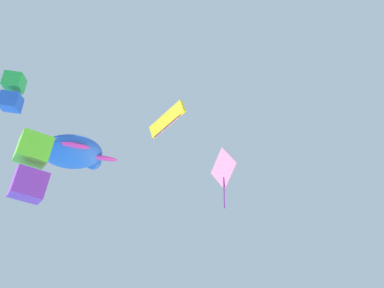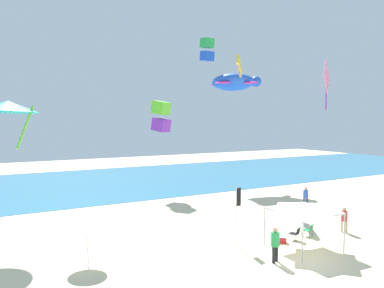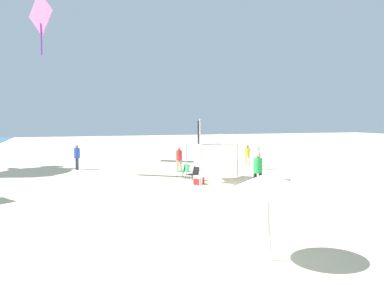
{
  "view_description": "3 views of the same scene",
  "coord_description": "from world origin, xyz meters",
  "px_view_note": "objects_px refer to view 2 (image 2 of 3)",
  "views": [
    {
      "loc": [
        -17.38,
        13.36,
        2.21
      ],
      "look_at": [
        0.98,
        13.55,
        8.85
      ],
      "focal_mm": 39.54,
      "sensor_mm": 36.0,
      "label": 1
    },
    {
      "loc": [
        -14.46,
        -14.17,
        7.44
      ],
      "look_at": [
        0.98,
        13.43,
        5.52
      ],
      "focal_mm": 34.98,
      "sensor_mm": 36.0,
      "label": 2
    },
    {
      "loc": [
        -18.37,
        9.87,
        3.62
      ],
      "look_at": [
        1.08,
        3.3,
        2.23
      ],
      "focal_mm": 36.24,
      "sensor_mm": 36.0,
      "label": 3
    }
  ],
  "objects_px": {
    "person_kite_handler": "(275,242)",
    "kite_parafoil_yellow": "(239,66)",
    "kite_turtle_blue": "(234,82)",
    "kite_delta_teal": "(8,107)",
    "folding_chair_left_of_tent": "(296,233)",
    "banner_flag": "(237,210)",
    "canopy_tent": "(303,207)",
    "kite_box_lime": "(161,116)",
    "cooler_box": "(281,239)",
    "beach_umbrella": "(85,226)",
    "kite_box_green": "(207,50)",
    "person_beachcomber": "(344,218)",
    "kite_diamond_pink": "(327,78)",
    "folding_chair_facing_ocean": "(309,229)",
    "person_far_stroller": "(306,196)"
  },
  "relations": [
    {
      "from": "beach_umbrella",
      "to": "kite_parafoil_yellow",
      "type": "xyz_separation_m",
      "value": [
        17.16,
        10.08,
        10.66
      ]
    },
    {
      "from": "kite_turtle_blue",
      "to": "kite_delta_teal",
      "type": "bearing_deg",
      "value": -138.91
    },
    {
      "from": "canopy_tent",
      "to": "beach_umbrella",
      "type": "height_order",
      "value": "canopy_tent"
    },
    {
      "from": "kite_parafoil_yellow",
      "to": "kite_diamond_pink",
      "type": "distance_m",
      "value": 8.54
    },
    {
      "from": "banner_flag",
      "to": "kite_delta_teal",
      "type": "bearing_deg",
      "value": 144.95
    },
    {
      "from": "cooler_box",
      "to": "banner_flag",
      "type": "bearing_deg",
      "value": 160.7
    },
    {
      "from": "banner_flag",
      "to": "kite_delta_teal",
      "type": "distance_m",
      "value": 15.6
    },
    {
      "from": "folding_chair_left_of_tent",
      "to": "kite_parafoil_yellow",
      "type": "distance_m",
      "value": 18.1
    },
    {
      "from": "folding_chair_facing_ocean",
      "to": "banner_flag",
      "type": "relative_size",
      "value": 0.23
    },
    {
      "from": "folding_chair_left_of_tent",
      "to": "kite_parafoil_yellow",
      "type": "relative_size",
      "value": 0.33
    },
    {
      "from": "kite_parafoil_yellow",
      "to": "kite_box_green",
      "type": "xyz_separation_m",
      "value": [
        3.66,
        11.88,
        3.89
      ]
    },
    {
      "from": "kite_diamond_pink",
      "to": "person_kite_handler",
      "type": "bearing_deg",
      "value": -175.83
    },
    {
      "from": "person_far_stroller",
      "to": "kite_diamond_pink",
      "type": "height_order",
      "value": "kite_diamond_pink"
    },
    {
      "from": "person_beachcomber",
      "to": "kite_diamond_pink",
      "type": "height_order",
      "value": "kite_diamond_pink"
    },
    {
      "from": "kite_delta_teal",
      "to": "person_kite_handler",
      "type": "bearing_deg",
      "value": -166.73
    },
    {
      "from": "folding_chair_left_of_tent",
      "to": "kite_delta_teal",
      "type": "xyz_separation_m",
      "value": [
        -15.49,
        9.23,
        7.9
      ]
    },
    {
      "from": "beach_umbrella",
      "to": "folding_chair_left_of_tent",
      "type": "bearing_deg",
      "value": -10.84
    },
    {
      "from": "banner_flag",
      "to": "kite_turtle_blue",
      "type": "relative_size",
      "value": 0.56
    },
    {
      "from": "person_beachcomber",
      "to": "kite_box_green",
      "type": "height_order",
      "value": "kite_box_green"
    },
    {
      "from": "person_far_stroller",
      "to": "kite_delta_teal",
      "type": "xyz_separation_m",
      "value": [
        -22.76,
        3.08,
        7.32
      ]
    },
    {
      "from": "folding_chair_left_of_tent",
      "to": "cooler_box",
      "type": "height_order",
      "value": "folding_chair_left_of_tent"
    },
    {
      "from": "kite_box_lime",
      "to": "folding_chair_left_of_tent",
      "type": "bearing_deg",
      "value": -117.43
    },
    {
      "from": "folding_chair_left_of_tent",
      "to": "cooler_box",
      "type": "distance_m",
      "value": 1.14
    },
    {
      "from": "cooler_box",
      "to": "kite_box_lime",
      "type": "bearing_deg",
      "value": 89.03
    },
    {
      "from": "canopy_tent",
      "to": "beach_umbrella",
      "type": "xyz_separation_m",
      "value": [
        -11.66,
        3.74,
        -0.4
      ]
    },
    {
      "from": "kite_delta_teal",
      "to": "kite_box_green",
      "type": "bearing_deg",
      "value": -90.65
    },
    {
      "from": "beach_umbrella",
      "to": "folding_chair_facing_ocean",
      "type": "distance_m",
      "value": 14.01
    },
    {
      "from": "banner_flag",
      "to": "person_kite_handler",
      "type": "height_order",
      "value": "banner_flag"
    },
    {
      "from": "kite_turtle_blue",
      "to": "kite_parafoil_yellow",
      "type": "xyz_separation_m",
      "value": [
        -4.54,
        -7.11,
        0.64
      ]
    },
    {
      "from": "folding_chair_facing_ocean",
      "to": "folding_chair_left_of_tent",
      "type": "xyz_separation_m",
      "value": [
        -1.32,
        -0.14,
        0.0
      ]
    },
    {
      "from": "beach_umbrella",
      "to": "kite_delta_teal",
      "type": "height_order",
      "value": "kite_delta_teal"
    },
    {
      "from": "person_kite_handler",
      "to": "kite_parafoil_yellow",
      "type": "height_order",
      "value": "kite_parafoil_yellow"
    },
    {
      "from": "canopy_tent",
      "to": "folding_chair_facing_ocean",
      "type": "relative_size",
      "value": 4.23
    },
    {
      "from": "person_kite_handler",
      "to": "kite_box_green",
      "type": "distance_m",
      "value": 32.96
    },
    {
      "from": "kite_delta_teal",
      "to": "kite_diamond_pink",
      "type": "height_order",
      "value": "kite_diamond_pink"
    },
    {
      "from": "kite_turtle_blue",
      "to": "banner_flag",
      "type": "bearing_deg",
      "value": -106.69
    },
    {
      "from": "folding_chair_left_of_tent",
      "to": "kite_diamond_pink",
      "type": "bearing_deg",
      "value": -167.86
    },
    {
      "from": "kite_box_lime",
      "to": "kite_delta_teal",
      "type": "distance_m",
      "value": 17.34
    },
    {
      "from": "beach_umbrella",
      "to": "person_beachcomber",
      "type": "bearing_deg",
      "value": -9.37
    },
    {
      "from": "person_kite_handler",
      "to": "kite_delta_teal",
      "type": "relative_size",
      "value": 0.35
    },
    {
      "from": "cooler_box",
      "to": "banner_flag",
      "type": "xyz_separation_m",
      "value": [
        -2.68,
        0.94,
        1.96
      ]
    },
    {
      "from": "beach_umbrella",
      "to": "cooler_box",
      "type": "relative_size",
      "value": 3.28
    },
    {
      "from": "folding_chair_facing_ocean",
      "to": "kite_box_green",
      "type": "height_order",
      "value": "kite_box_green"
    },
    {
      "from": "canopy_tent",
      "to": "kite_box_lime",
      "type": "relative_size",
      "value": 1.06
    },
    {
      "from": "beach_umbrella",
      "to": "kite_box_lime",
      "type": "bearing_deg",
      "value": 54.05
    },
    {
      "from": "person_kite_handler",
      "to": "kite_parafoil_yellow",
      "type": "relative_size",
      "value": 0.77
    },
    {
      "from": "folding_chair_facing_ocean",
      "to": "kite_parafoil_yellow",
      "type": "distance_m",
      "value": 17.7
    },
    {
      "from": "folding_chair_facing_ocean",
      "to": "person_kite_handler",
      "type": "height_order",
      "value": "person_kite_handler"
    },
    {
      "from": "folding_chair_left_of_tent",
      "to": "banner_flag",
      "type": "distance_m",
      "value": 4.26
    },
    {
      "from": "beach_umbrella",
      "to": "folding_chair_left_of_tent",
      "type": "relative_size",
      "value": 2.93
    }
  ]
}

